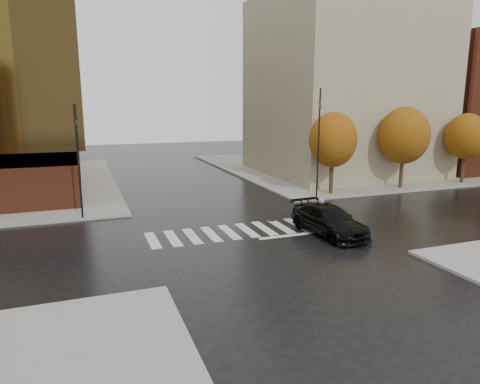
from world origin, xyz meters
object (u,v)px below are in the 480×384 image
object	(u,v)px
sedan	(329,220)
traffic_light_ne	(319,135)
cyclist	(322,219)
traffic_light_nw	(78,155)
fire_hydrant	(74,200)

from	to	relation	value
sedan	traffic_light_ne	distance (m)	9.97
cyclist	traffic_light_ne	world-z (taller)	traffic_light_ne
cyclist	traffic_light_nw	distance (m)	15.43
fire_hydrant	cyclist	bearing A→B (deg)	-38.81
sedan	cyclist	world-z (taller)	cyclist
sedan	fire_hydrant	size ratio (longest dim) A/B	7.51
traffic_light_nw	traffic_light_ne	distance (m)	17.08
traffic_light_nw	fire_hydrant	xyz separation A→B (m)	(-0.55, 3.70, -3.62)
sedan	traffic_light_nw	bearing A→B (deg)	143.98
traffic_light_nw	fire_hydrant	bearing A→B (deg)	168.55
cyclist	fire_hydrant	world-z (taller)	cyclist
sedan	traffic_light_nw	size ratio (longest dim) A/B	0.78
cyclist	traffic_light_ne	size ratio (longest dim) A/B	0.23
cyclist	traffic_light_nw	xyz separation A→B (m)	(-13.13, 7.30, 3.52)
cyclist	fire_hydrant	size ratio (longest dim) A/B	2.60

